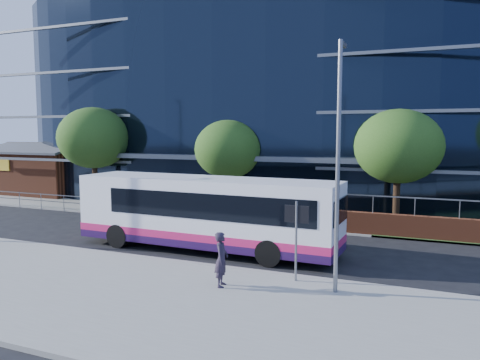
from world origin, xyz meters
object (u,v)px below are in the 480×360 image
at_px(tree_far_a, 94,138).
at_px(streetlight_east, 338,160).
at_px(tree_far_c, 398,146).
at_px(city_bus, 208,212).
at_px(tree_far_b, 229,149).
at_px(brick_pavilion, 46,171).
at_px(street_sign, 296,224).
at_px(pedestrian, 221,259).

height_order(tree_far_a, streetlight_east, streetlight_east).
height_order(tree_far_a, tree_far_c, tree_far_a).
relative_size(tree_far_c, city_bus, 0.54).
bearing_deg(tree_far_b, city_bus, -72.34).
distance_m(brick_pavilion, tree_far_c, 29.46).
bearing_deg(brick_pavilion, tree_far_b, -11.88).
xyz_separation_m(brick_pavilion, tree_far_c, (29.00, -4.50, 2.60)).
relative_size(tree_far_a, streetlight_east, 0.87).
distance_m(tree_far_a, tree_far_c, 20.00).
bearing_deg(city_bus, brick_pavilion, 152.42).
relative_size(street_sign, tree_far_b, 0.46).
bearing_deg(streetlight_east, tree_far_c, 84.89).
bearing_deg(street_sign, city_bus, 148.44).
bearing_deg(brick_pavilion, tree_far_a, -26.55).
relative_size(tree_far_b, tree_far_c, 0.93).
bearing_deg(street_sign, tree_far_a, 148.83).
relative_size(streetlight_east, pedestrian, 4.33).
distance_m(brick_pavilion, streetlight_east, 32.19).
distance_m(tree_far_a, city_bus, 14.99).
height_order(city_bus, pedestrian, city_bus).
xyz_separation_m(brick_pavilion, pedestrian, (24.36, -16.62, -0.86)).
height_order(street_sign, pedestrian, street_sign).
height_order(tree_far_a, city_bus, tree_far_a).
xyz_separation_m(street_sign, pedestrian, (-2.14, -1.53, -1.07)).
relative_size(tree_far_a, tree_far_c, 1.07).
relative_size(street_sign, pedestrian, 1.51).
height_order(tree_far_a, tree_far_b, tree_far_a).
bearing_deg(tree_far_a, pedestrian, -38.28).
xyz_separation_m(streetlight_east, pedestrian, (-3.64, -0.94, -3.37)).
bearing_deg(tree_far_b, tree_far_c, -2.86).
height_order(tree_far_b, pedestrian, tree_far_b).
xyz_separation_m(tree_far_a, tree_far_b, (10.00, 0.50, -0.65)).
bearing_deg(tree_far_a, streetlight_east, -30.46).
distance_m(street_sign, city_bus, 5.81).
height_order(street_sign, streetlight_east, streetlight_east).
height_order(tree_far_b, tree_far_c, tree_far_c).
relative_size(tree_far_a, city_bus, 0.57).
bearing_deg(pedestrian, street_sign, -68.04).
bearing_deg(streetlight_east, brick_pavilion, 150.76).
bearing_deg(street_sign, brick_pavilion, 150.35).
xyz_separation_m(tree_far_b, city_bus, (2.56, -8.06, -2.48)).
distance_m(tree_far_c, city_bus, 10.96).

